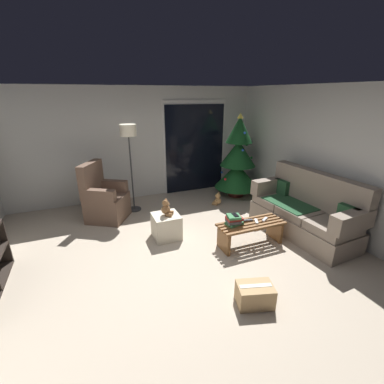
% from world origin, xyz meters
% --- Properties ---
extents(ground_plane, '(7.00, 7.00, 0.00)m').
position_xyz_m(ground_plane, '(0.00, 0.00, 0.00)').
color(ground_plane, '#B2A38E').
extents(wall_back, '(5.72, 0.12, 2.50)m').
position_xyz_m(wall_back, '(0.00, 3.06, 1.25)').
color(wall_back, beige).
rests_on(wall_back, ground).
extents(wall_right, '(0.12, 6.00, 2.50)m').
position_xyz_m(wall_right, '(2.86, 0.00, 1.25)').
color(wall_right, beige).
rests_on(wall_right, ground).
extents(patio_door_frame, '(1.60, 0.02, 2.20)m').
position_xyz_m(patio_door_frame, '(1.40, 2.99, 1.10)').
color(patio_door_frame, silver).
rests_on(patio_door_frame, ground).
extents(patio_door_glass, '(1.50, 0.02, 2.10)m').
position_xyz_m(patio_door_glass, '(1.40, 2.97, 1.05)').
color(patio_door_glass, black).
rests_on(patio_door_glass, ground).
extents(couch, '(0.91, 1.99, 1.08)m').
position_xyz_m(couch, '(2.32, 0.17, 0.40)').
color(couch, gray).
rests_on(couch, ground).
extents(coffee_table, '(1.10, 0.40, 0.39)m').
position_xyz_m(coffee_table, '(1.21, 0.17, 0.26)').
color(coffee_table, brown).
rests_on(coffee_table, ground).
extents(remote_white, '(0.11, 0.16, 0.02)m').
position_xyz_m(remote_white, '(1.30, 0.17, 0.40)').
color(remote_white, silver).
rests_on(remote_white, coffee_table).
extents(remote_silver, '(0.16, 0.12, 0.02)m').
position_xyz_m(remote_silver, '(1.47, 0.17, 0.40)').
color(remote_silver, '#ADADB2').
rests_on(remote_silver, coffee_table).
extents(remote_graphite, '(0.16, 0.08, 0.02)m').
position_xyz_m(remote_graphite, '(1.20, 0.25, 0.40)').
color(remote_graphite, '#333338').
rests_on(remote_graphite, coffee_table).
extents(book_stack, '(0.29, 0.24, 0.17)m').
position_xyz_m(book_stack, '(0.92, 0.22, 0.47)').
color(book_stack, '#337042').
rests_on(book_stack, coffee_table).
extents(cell_phone, '(0.09, 0.15, 0.01)m').
position_xyz_m(cell_phone, '(0.93, 0.21, 0.56)').
color(cell_phone, black).
rests_on(cell_phone, book_stack).
extents(christmas_tree, '(1.03, 1.03, 1.94)m').
position_xyz_m(christmas_tree, '(2.15, 2.19, 0.86)').
color(christmas_tree, '#4C1E19').
rests_on(christmas_tree, ground).
extents(armchair, '(0.94, 0.94, 1.13)m').
position_xyz_m(armchair, '(-0.89, 2.06, 0.40)').
color(armchair, brown).
rests_on(armchair, ground).
extents(floor_lamp, '(0.32, 0.32, 1.78)m').
position_xyz_m(floor_lamp, '(-0.29, 2.28, 1.51)').
color(floor_lamp, '#2D2D30').
rests_on(floor_lamp, ground).
extents(ottoman, '(0.44, 0.44, 0.42)m').
position_xyz_m(ottoman, '(0.01, 0.90, 0.21)').
color(ottoman, beige).
rests_on(ottoman, ground).
extents(teddy_bear_chestnut, '(0.22, 0.21, 0.29)m').
position_xyz_m(teddy_bear_chestnut, '(0.02, 0.90, 0.54)').
color(teddy_bear_chestnut, brown).
rests_on(teddy_bear_chestnut, ottoman).
extents(teddy_bear_honey_by_tree, '(0.22, 0.21, 0.29)m').
position_xyz_m(teddy_bear_honey_by_tree, '(1.48, 1.85, 0.12)').
color(teddy_bear_honey_by_tree, tan).
rests_on(teddy_bear_honey_by_tree, ground).
extents(cardboard_box_taped_mid_floor, '(0.48, 0.39, 0.26)m').
position_xyz_m(cardboard_box_taped_mid_floor, '(0.52, -0.98, 0.13)').
color(cardboard_box_taped_mid_floor, tan).
rests_on(cardboard_box_taped_mid_floor, ground).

